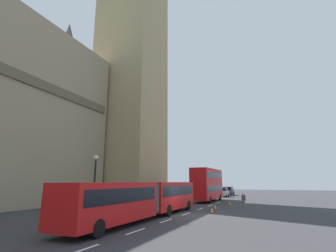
{
  "coord_description": "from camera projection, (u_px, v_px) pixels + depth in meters",
  "views": [
    {
      "loc": [
        -22.08,
        -8.23,
        2.95
      ],
      "look_at": [
        3.72,
        3.01,
        9.28
      ],
      "focal_mm": 26.54,
      "sensor_mm": 36.0,
      "label": 1
    }
  ],
  "objects": [
    {
      "name": "traffic_cone_west",
      "position": [
        212.0,
        210.0,
        23.83
      ],
      "size": [
        0.36,
        0.36,
        0.58
      ],
      "color": "black",
      "rests_on": "ground_plane"
    },
    {
      "name": "articulated_bus",
      "position": [
        145.0,
        197.0,
        20.48
      ],
      "size": [
        17.96,
        2.54,
        2.9
      ],
      "color": "red",
      "rests_on": "ground_plane"
    },
    {
      "name": "sedan_trailing",
      "position": [
        229.0,
        191.0,
        55.78
      ],
      "size": [
        4.4,
        1.86,
        1.85
      ],
      "color": "navy",
      "rests_on": "ground_plane"
    },
    {
      "name": "traffic_cone_middle",
      "position": [
        215.0,
        206.0,
        27.34
      ],
      "size": [
        0.36,
        0.36,
        0.58
      ],
      "color": "black",
      "rests_on": "ground_plane"
    },
    {
      "name": "double_decker_bus",
      "position": [
        208.0,
        183.0,
        38.77
      ],
      "size": [
        10.54,
        2.54,
        4.9
      ],
      "color": "red",
      "rests_on": "ground_plane"
    },
    {
      "name": "sedan_lead",
      "position": [
        223.0,
        192.0,
        49.89
      ],
      "size": [
        4.4,
        1.86,
        1.85
      ],
      "color": "#B7B7BC",
      "rests_on": "ground_plane"
    },
    {
      "name": "ground_plane",
      "position": [
        182.0,
        215.0,
        22.31
      ],
      "size": [
        160.0,
        160.0,
        0.0
      ],
      "primitive_type": "plane",
      "color": "#333335"
    },
    {
      "name": "clock_tower",
      "position": [
        134.0,
        7.0,
        51.16
      ],
      "size": [
        12.14,
        12.14,
        72.5
      ],
      "color": "tan",
      "rests_on": "ground_plane"
    },
    {
      "name": "street_lamp",
      "position": [
        95.0,
        180.0,
        21.64
      ],
      "size": [
        0.44,
        0.44,
        5.27
      ],
      "color": "black",
      "rests_on": "ground_plane"
    },
    {
      "name": "lane_centre_marking",
      "position": [
        177.0,
        217.0,
        21.25
      ],
      "size": [
        34.4,
        0.16,
        0.01
      ],
      "color": "silver",
      "rests_on": "ground_plane"
    },
    {
      "name": "pedestrian_near_cones",
      "position": [
        244.0,
        200.0,
        28.52
      ],
      "size": [
        0.36,
        0.46,
        1.69
      ],
      "color": "#726651",
      "rests_on": "ground_plane"
    },
    {
      "name": "traffic_cone_east",
      "position": [
        230.0,
        203.0,
        31.32
      ],
      "size": [
        0.36,
        0.36,
        0.58
      ],
      "color": "black",
      "rests_on": "ground_plane"
    }
  ]
}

